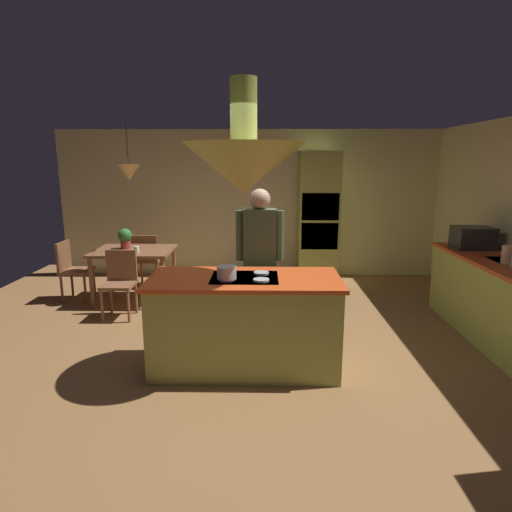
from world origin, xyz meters
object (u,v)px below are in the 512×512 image
(person_at_island, at_px, (260,255))
(cup_on_table, at_px, (137,250))
(oven_tower, at_px, (318,218))
(potted_plant_on_table, at_px, (125,237))
(microwave_on_counter, at_px, (473,238))
(kitchen_island, at_px, (245,322))
(dining_table, at_px, (134,256))
(chair_facing_island, at_px, (120,279))
(chair_at_corner, at_px, (71,266))
(cooking_pot_on_cooktop, at_px, (227,273))
(chair_by_back_wall, at_px, (147,257))
(canister_tea, at_px, (508,255))

(person_at_island, height_order, cup_on_table, person_at_island)
(oven_tower, relative_size, potted_plant_on_table, 7.26)
(microwave_on_counter, bearing_deg, kitchen_island, -153.12)
(dining_table, bearing_deg, oven_tower, 22.21)
(person_at_island, distance_m, chair_facing_island, 2.04)
(chair_facing_island, bearing_deg, chair_at_corner, 144.56)
(chair_facing_island, height_order, cooking_pot_on_cooktop, cooking_pot_on_cooktop)
(person_at_island, height_order, chair_at_corner, person_at_island)
(kitchen_island, bearing_deg, chair_facing_island, 139.87)
(chair_by_back_wall, height_order, microwave_on_counter, microwave_on_counter)
(canister_tea, relative_size, cooking_pot_on_cooktop, 1.08)
(kitchen_island, xyz_separation_m, chair_by_back_wall, (-1.70, 2.77, 0.04))
(person_at_island, relative_size, chair_at_corner, 1.98)
(kitchen_island, bearing_deg, cooking_pot_on_cooktop, -140.91)
(oven_tower, height_order, dining_table, oven_tower)
(person_at_island, relative_size, cooking_pot_on_cooktop, 9.56)
(oven_tower, distance_m, canister_tea, 3.14)
(chair_by_back_wall, height_order, cooking_pot_on_cooktop, cooking_pot_on_cooktop)
(kitchen_island, xyz_separation_m, microwave_on_counter, (2.84, 1.44, 0.60))
(chair_by_back_wall, xyz_separation_m, chair_at_corner, (-0.94, -0.67, 0.00))
(canister_tea, bearing_deg, chair_facing_island, 169.94)
(oven_tower, height_order, chair_at_corner, oven_tower)
(canister_tea, xyz_separation_m, cooking_pot_on_cooktop, (-3.00, -0.76, -0.02))
(canister_tea, bearing_deg, potted_plant_on_table, 161.78)
(chair_at_corner, bearing_deg, cup_on_table, -102.02)
(kitchen_island, height_order, chair_at_corner, kitchen_island)
(dining_table, xyz_separation_m, chair_at_corner, (-0.94, -0.00, -0.16))
(microwave_on_counter, bearing_deg, person_at_island, -164.66)
(cup_on_table, bearing_deg, cooking_pot_on_cooktop, -54.53)
(chair_at_corner, distance_m, microwave_on_counter, 5.55)
(person_at_island, height_order, cooking_pot_on_cooktop, person_at_island)
(cup_on_table, bearing_deg, canister_tea, -15.76)
(kitchen_island, height_order, canister_tea, canister_tea)
(oven_tower, distance_m, chair_by_back_wall, 2.90)
(dining_table, xyz_separation_m, person_at_island, (1.84, -1.40, 0.33))
(oven_tower, height_order, cup_on_table, oven_tower)
(dining_table, bearing_deg, canister_tea, -17.97)
(potted_plant_on_table, distance_m, canister_tea, 4.92)
(oven_tower, xyz_separation_m, dining_table, (-2.80, -1.14, -0.43))
(person_at_island, height_order, microwave_on_counter, person_at_island)
(cooking_pot_on_cooktop, bearing_deg, dining_table, 124.63)
(chair_by_back_wall, distance_m, chair_at_corner, 1.15)
(person_at_island, distance_m, microwave_on_counter, 2.80)
(oven_tower, distance_m, microwave_on_counter, 2.51)
(kitchen_island, xyz_separation_m, chair_facing_island, (-1.70, 1.43, 0.04))
(chair_facing_island, bearing_deg, cooking_pot_on_cooktop, -45.42)
(kitchen_island, relative_size, chair_facing_island, 2.12)
(person_at_island, bearing_deg, chair_at_corner, 153.23)
(chair_at_corner, relative_size, microwave_on_counter, 1.89)
(chair_at_corner, xyz_separation_m, cooking_pot_on_cooktop, (2.48, -2.23, 0.50))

